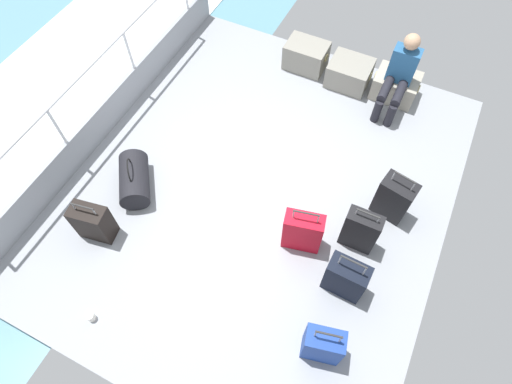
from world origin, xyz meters
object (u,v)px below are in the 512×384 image
at_px(cargo_crate_0, 306,56).
at_px(passenger_seated, 400,74).
at_px(cargo_crate_2, 395,86).
at_px(paper_cup, 91,317).
at_px(cargo_crate_1, 349,73).
at_px(duffel_bag, 134,179).
at_px(suitcase_5, 394,198).
at_px(suitcase_1, 323,345).
at_px(suitcase_2, 93,222).
at_px(suitcase_0, 303,231).
at_px(suitcase_3, 346,278).
at_px(suitcase_4, 360,230).

xyz_separation_m(cargo_crate_0, passenger_seated, (1.32, -0.17, 0.34)).
xyz_separation_m(cargo_crate_2, paper_cup, (-1.86, -4.37, -0.12)).
bearing_deg(cargo_crate_0, cargo_crate_1, -3.64).
height_order(passenger_seated, duffel_bag, passenger_seated).
bearing_deg(suitcase_5, duffel_bag, -160.17).
distance_m(cargo_crate_1, paper_cup, 4.49).
bearing_deg(suitcase_5, suitcase_1, -94.45).
relative_size(suitcase_2, suitcase_5, 0.85).
bearing_deg(duffel_bag, paper_cup, -72.46).
distance_m(suitcase_0, suitcase_1, 1.17).
height_order(suitcase_1, suitcase_5, suitcase_5).
xyz_separation_m(cargo_crate_2, duffel_bag, (-2.35, -2.85, 0.00)).
relative_size(suitcase_3, suitcase_5, 0.97).
xyz_separation_m(suitcase_1, duffel_bag, (-2.69, 0.81, -0.10)).
bearing_deg(paper_cup, cargo_crate_1, 74.33).
xyz_separation_m(cargo_crate_0, cargo_crate_2, (1.32, 0.01, -0.02)).
height_order(cargo_crate_1, passenger_seated, passenger_seated).
bearing_deg(suitcase_2, cargo_crate_2, 56.04).
bearing_deg(cargo_crate_2, passenger_seated, -90.00).
bearing_deg(suitcase_4, suitcase_0, -153.44).
height_order(passenger_seated, suitcase_4, passenger_seated).
relative_size(passenger_seated, suitcase_1, 1.49).
bearing_deg(suitcase_3, duffel_bag, 178.10).
bearing_deg(cargo_crate_1, cargo_crate_2, 4.37).
bearing_deg(suitcase_4, suitcase_1, -86.96).
height_order(suitcase_1, duffel_bag, suitcase_1).
xyz_separation_m(cargo_crate_2, suitcase_0, (-0.28, -2.66, 0.11)).
relative_size(cargo_crate_0, suitcase_3, 0.88).
height_order(suitcase_0, duffel_bag, suitcase_0).
relative_size(suitcase_0, suitcase_4, 1.03).
bearing_deg(suitcase_1, cargo_crate_0, 114.56).
relative_size(suitcase_1, paper_cup, 6.99).
height_order(passenger_seated, suitcase_0, passenger_seated).
height_order(cargo_crate_1, suitcase_2, suitcase_2).
relative_size(suitcase_1, suitcase_4, 1.02).
bearing_deg(suitcase_2, cargo_crate_0, 73.29).
bearing_deg(suitcase_2, suitcase_3, 12.64).
height_order(suitcase_3, suitcase_5, suitcase_5).
xyz_separation_m(passenger_seated, suitcase_2, (-2.39, -3.37, -0.29)).
relative_size(cargo_crate_2, suitcase_1, 0.88).
height_order(duffel_bag, paper_cup, duffel_bag).
bearing_deg(suitcase_1, duffel_bag, 163.30).
bearing_deg(passenger_seated, suitcase_0, -96.39).
xyz_separation_m(suitcase_0, duffel_bag, (-2.07, -0.19, -0.11)).
distance_m(cargo_crate_1, suitcase_2, 3.90).
bearing_deg(cargo_crate_2, suitcase_2, -123.96).
distance_m(suitcase_2, suitcase_3, 2.77).
height_order(passenger_seated, paper_cup, passenger_seated).
distance_m(suitcase_0, suitcase_2, 2.29).
bearing_deg(suitcase_1, suitcase_0, 121.89).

